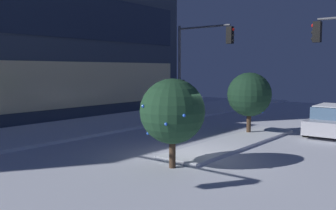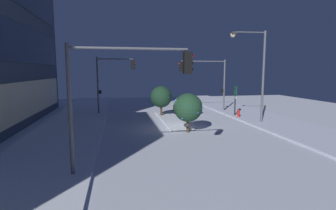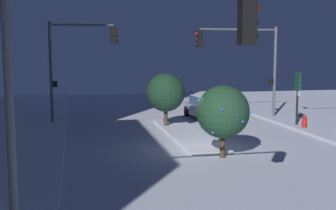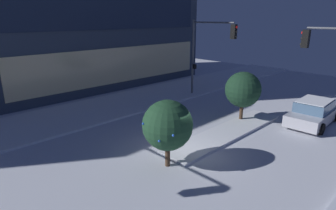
# 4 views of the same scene
# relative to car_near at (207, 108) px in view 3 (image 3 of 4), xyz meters

# --- Properties ---
(ground) EXTENTS (52.00, 52.00, 0.00)m
(ground) POSITION_rel_car_near_xyz_m (-8.90, 2.70, -0.71)
(ground) COLOR silver
(median_strip) EXTENTS (9.00, 1.80, 0.14)m
(median_strip) POSITION_rel_car_near_xyz_m (-5.03, 2.74, -0.64)
(median_strip) COLOR silver
(median_strip) RESTS_ON ground
(car_near) EXTENTS (4.68, 2.23, 1.49)m
(car_near) POSITION_rel_car_near_xyz_m (0.00, 0.00, 0.00)
(car_near) COLOR #B7B7C1
(car_near) RESTS_ON ground
(traffic_light_corner_far_left) EXTENTS (0.32, 5.53, 5.77)m
(traffic_light_corner_far_left) POSITION_rel_car_near_xyz_m (-17.14, 7.39, 3.40)
(traffic_light_corner_far_left) COLOR #565960
(traffic_light_corner_far_left) RESTS_ON ground
(traffic_light_corner_near_right) EXTENTS (0.32, 5.42, 5.88)m
(traffic_light_corner_near_right) POSITION_rel_car_near_xyz_m (-0.73, -2.14, 3.39)
(traffic_light_corner_near_right) COLOR #565960
(traffic_light_corner_near_right) RESTS_ON ground
(traffic_light_corner_far_right) EXTENTS (0.32, 4.08, 6.07)m
(traffic_light_corner_far_right) POSITION_rel_car_near_xyz_m (-0.04, 8.14, 3.43)
(traffic_light_corner_far_right) COLOR #565960
(traffic_light_corner_far_right) RESTS_ON ground
(fire_hydrant) EXTENTS (0.48, 0.26, 0.85)m
(fire_hydrant) POSITION_rel_car_near_xyz_m (-5.04, -4.02, -0.30)
(fire_hydrant) COLOR red
(fire_hydrant) RESTS_ON ground
(parking_info_sign) EXTENTS (0.55, 0.12, 3.14)m
(parking_info_sign) POSITION_rel_car_near_xyz_m (-4.06, -4.08, 1.31)
(parking_info_sign) COLOR black
(parking_info_sign) RESTS_ON ground
(decorated_tree_median) EXTENTS (2.16, 2.16, 2.98)m
(decorated_tree_median) POSITION_rel_car_near_xyz_m (-9.96, 2.49, 1.18)
(decorated_tree_median) COLOR #473323
(decorated_tree_median) RESTS_ON ground
(decorated_tree_left_of_median) EXTENTS (2.18, 2.18, 3.11)m
(decorated_tree_left_of_median) POSITION_rel_car_near_xyz_m (-2.71, 3.32, 1.31)
(decorated_tree_left_of_median) COLOR #473323
(decorated_tree_left_of_median) RESTS_ON ground
(construction_cone) EXTENTS (0.36, 0.36, 0.55)m
(construction_cone) POSITION_rel_car_near_xyz_m (0.38, -4.78, -0.44)
(construction_cone) COLOR orange
(construction_cone) RESTS_ON ground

